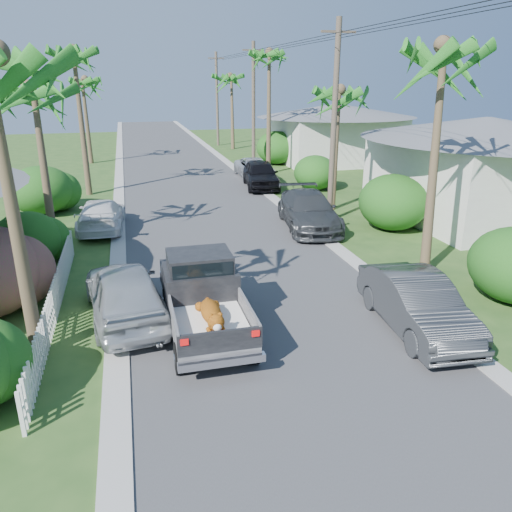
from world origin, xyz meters
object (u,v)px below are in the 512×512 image
object	(u,v)px
parked_car_rn	(417,304)
palm_r_b	(338,91)
utility_pole_c	(254,106)
palm_l_d	(82,79)
parked_car_rd	(254,168)
parked_car_ln	(125,292)
palm_r_d	(232,76)
house_right_near	(481,172)
palm_l_c	(73,51)
house_right_far	(335,136)
parked_car_lf	(101,215)
parked_car_rf	(261,175)
pickup_truck	(202,292)
parked_car_rm	(309,211)
utility_pole_b	(334,123)
palm_r_a	(448,47)
palm_r_c	(269,53)
palm_l_b	(33,89)
utility_pole_d	(217,99)

from	to	relation	value
parked_car_rn	palm_r_b	bearing A→B (deg)	81.15
utility_pole_c	palm_l_d	bearing A→B (deg)	153.62
parked_car_rd	palm_l_d	bearing A→B (deg)	141.85
parked_car_ln	parked_car_rn	bearing A→B (deg)	153.75
palm_r_d	house_right_near	size ratio (longest dim) A/B	0.89
palm_l_c	house_right_far	bearing A→B (deg)	22.83
palm_r_b	utility_pole_c	bearing A→B (deg)	94.40
house_right_near	parked_car_rd	bearing A→B (deg)	122.68
parked_car_lf	palm_r_b	size ratio (longest dim) A/B	0.66
parked_car_rf	house_right_near	world-z (taller)	house_right_near
pickup_truck	palm_r_d	world-z (taller)	palm_r_d
parked_car_rm	house_right_far	size ratio (longest dim) A/B	0.61
palm_l_c	house_right_far	distance (m)	21.41
parked_car_rm	utility_pole_b	xyz separation A→B (m)	(1.40, 0.87, 3.80)
parked_car_ln	palm_l_d	bearing A→B (deg)	-92.44
palm_r_a	palm_r_c	size ratio (longest dim) A/B	0.93
palm_r_b	house_right_near	xyz separation A→B (m)	(6.40, -3.00, -3.73)
house_right_near	house_right_far	bearing A→B (deg)	90.00
parked_car_ln	palm_r_b	xyz separation A→B (m)	(10.63, 10.35, 5.12)
parked_car_rm	utility_pole_c	distance (m)	16.38
parked_car_rd	parked_car_rm	bearing A→B (deg)	-91.72
palm_l_b	palm_r_a	bearing A→B (deg)	-24.61
house_right_far	utility_pole_c	world-z (taller)	utility_pole_c
palm_r_a	utility_pole_b	world-z (taller)	utility_pole_b
parked_car_rd	palm_r_d	distance (m)	16.52
parked_car_rf	parked_car_rd	bearing A→B (deg)	90.05
palm_l_b	utility_pole_d	distance (m)	33.42
palm_l_b	palm_r_b	size ratio (longest dim) A/B	1.03
palm_l_d	utility_pole_c	world-z (taller)	utility_pole_c
utility_pole_c	parked_car_lf	bearing A→B (deg)	-127.38
palm_r_b	utility_pole_c	distance (m)	13.11
parked_car_ln	palm_l_c	distance (m)	18.85
parked_car_rm	parked_car_rd	world-z (taller)	parked_car_rm
palm_r_d	palm_l_c	bearing A→B (deg)	-124.78
parked_car_rn	palm_l_b	world-z (taller)	palm_l_b
utility_pole_c	utility_pole_d	xyz separation A→B (m)	(0.00, 15.00, 0.00)
parked_car_rf	utility_pole_d	bearing A→B (deg)	94.22
pickup_truck	parked_car_rd	xyz separation A→B (m)	(6.80, 21.05, -0.36)
palm_r_b	utility_pole_c	xyz separation A→B (m)	(-1.00, 13.00, -1.35)
palm_l_d	palm_r_c	xyz separation A→B (m)	(12.70, -8.00, 1.67)
palm_r_d	palm_r_c	bearing A→B (deg)	-91.23
palm_r_b	palm_r_d	bearing A→B (deg)	90.23
palm_r_d	house_right_near	bearing A→B (deg)	-76.93
pickup_truck	palm_r_c	distance (m)	24.80
parked_car_ln	palm_l_c	xyz separation A→B (m)	(-1.97, 17.35, 7.09)
parked_car_rf	parked_car_ln	bearing A→B (deg)	-109.35
parked_car_rd	palm_l_d	xyz separation A→B (m)	(-11.33, 9.26, 5.80)
parked_car_rf	parked_car_lf	size ratio (longest dim) A/B	1.04
parked_car_ln	palm_r_c	bearing A→B (deg)	-122.85
palm_r_d	utility_pole_c	xyz separation A→B (m)	(-0.90, -12.00, -2.14)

